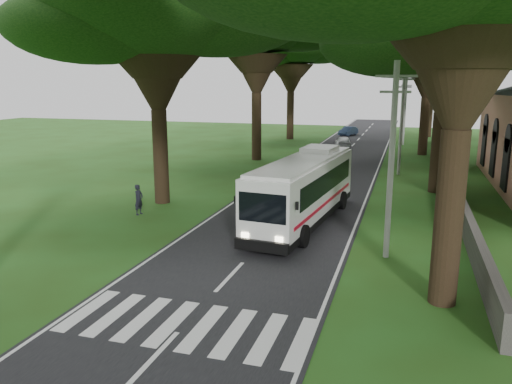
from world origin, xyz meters
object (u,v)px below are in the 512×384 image
at_px(distant_car_a, 343,142).
at_px(pedestrian, 139,200).
at_px(coach_bus, 304,189).
at_px(pole_far, 405,108).
at_px(distant_car_b, 348,131).
at_px(pole_mid, 402,121).
at_px(pole_near, 392,158).

xyz_separation_m(distant_car_a, pedestrian, (-7.10, -31.80, 0.15)).
relative_size(coach_bus, pedestrian, 6.89).
bearing_deg(distant_car_a, pole_far, -153.47).
bearing_deg(coach_bus, pole_far, 88.81).
height_order(distant_car_b, pedestrian, pedestrian).
bearing_deg(pole_mid, distant_car_b, 104.55).
bearing_deg(distant_car_a, pole_mid, 100.37).
xyz_separation_m(distant_car_b, pedestrian, (-6.10, -45.05, 0.21)).
bearing_deg(pole_far, coach_bus, -96.94).
height_order(pole_near, distant_car_a, pole_near).
xyz_separation_m(pole_mid, distant_car_a, (-6.30, 14.88, -3.48)).
xyz_separation_m(pole_near, pedestrian, (-13.40, 3.08, -3.34)).
distance_m(distant_car_b, pedestrian, 45.46).
xyz_separation_m(coach_bus, distant_car_a, (-1.93, 30.75, -1.12)).
relative_size(distant_car_a, pedestrian, 2.31).
bearing_deg(distant_car_b, pole_mid, -56.45).
relative_size(pole_near, pedestrian, 4.74).
relative_size(pole_mid, distant_car_b, 2.17).
distance_m(pole_mid, pole_far, 20.00).
bearing_deg(pole_mid, pole_near, -90.00).
bearing_deg(pole_mid, distant_car_a, 112.95).
height_order(distant_car_a, pedestrian, pedestrian).
relative_size(pole_mid, pedestrian, 4.74).
bearing_deg(pole_near, distant_car_a, 100.24).
relative_size(pole_far, distant_car_a, 2.05).
distance_m(pole_near, pole_far, 40.00).
distance_m(pole_far, distant_car_b, 11.48).
bearing_deg(pedestrian, coach_bus, -76.24).
distance_m(coach_bus, distant_car_b, 44.11).
bearing_deg(coach_bus, pole_mid, 80.36).
xyz_separation_m(pole_mid, pole_far, (0.00, 20.00, 0.00)).
relative_size(pole_mid, distant_car_a, 2.05).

